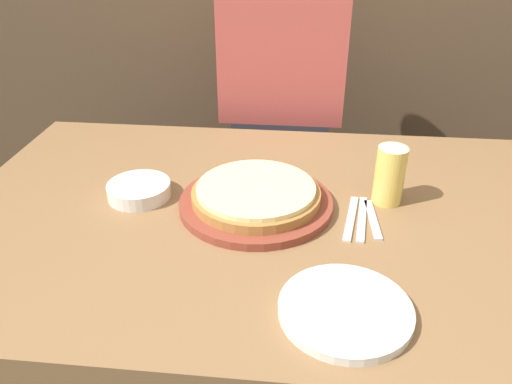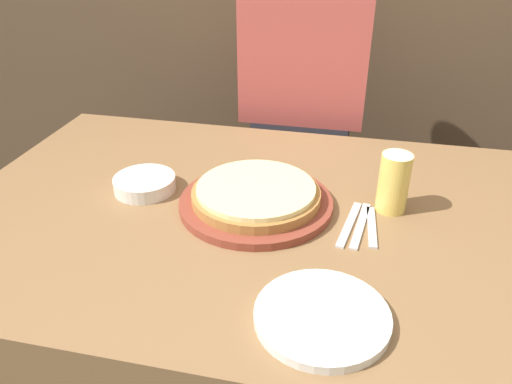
{
  "view_description": "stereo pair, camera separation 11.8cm",
  "coord_description": "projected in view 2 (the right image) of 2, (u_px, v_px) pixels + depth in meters",
  "views": [
    {
      "loc": [
        0.04,
        -1.0,
        1.36
      ],
      "look_at": [
        -0.07,
        0.02,
        0.77
      ],
      "focal_mm": 35.0,
      "sensor_mm": 36.0,
      "label": 1
    },
    {
      "loc": [
        0.16,
        -0.98,
        1.36
      ],
      "look_at": [
        -0.07,
        0.02,
        0.77
      ],
      "focal_mm": 35.0,
      "sensor_mm": 36.0,
      "label": 2
    }
  ],
  "objects": [
    {
      "name": "beer_glass",
      "position": [
        394.0,
        180.0,
        1.15
      ],
      "size": [
        0.07,
        0.07,
        0.14
      ],
      "color": "#E5C65B",
      "rests_on": "dining_table"
    },
    {
      "name": "pizza_on_board",
      "position": [
        256.0,
        197.0,
        1.19
      ],
      "size": [
        0.37,
        0.37,
        0.06
      ],
      "color": "brown",
      "rests_on": "dining_table"
    },
    {
      "name": "spoon",
      "position": [
        372.0,
        227.0,
        1.12
      ],
      "size": [
        0.03,
        0.16,
        0.0
      ],
      "color": "silver",
      "rests_on": "dining_table"
    },
    {
      "name": "diner_person",
      "position": [
        302.0,
        131.0,
        1.8
      ],
      "size": [
        0.42,
        0.2,
        1.34
      ],
      "color": "#33333D",
      "rests_on": "ground_plane"
    },
    {
      "name": "dinner_knife",
      "position": [
        360.0,
        225.0,
        1.13
      ],
      "size": [
        0.04,
        0.19,
        0.0
      ],
      "color": "silver",
      "rests_on": "dining_table"
    },
    {
      "name": "side_bowl",
      "position": [
        145.0,
        184.0,
        1.26
      ],
      "size": [
        0.16,
        0.16,
        0.04
      ],
      "color": "silver",
      "rests_on": "dining_table"
    },
    {
      "name": "dining_table",
      "position": [
        278.0,
        327.0,
        1.36
      ],
      "size": [
        1.59,
        0.98,
        0.73
      ],
      "color": "olive",
      "rests_on": "ground_plane"
    },
    {
      "name": "fork",
      "position": [
        349.0,
        224.0,
        1.13
      ],
      "size": [
        0.05,
        0.19,
        0.0
      ],
      "color": "silver",
      "rests_on": "dining_table"
    },
    {
      "name": "dinner_plate",
      "position": [
        322.0,
        316.0,
        0.87
      ],
      "size": [
        0.24,
        0.24,
        0.02
      ],
      "color": "silver",
      "rests_on": "dining_table"
    }
  ]
}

